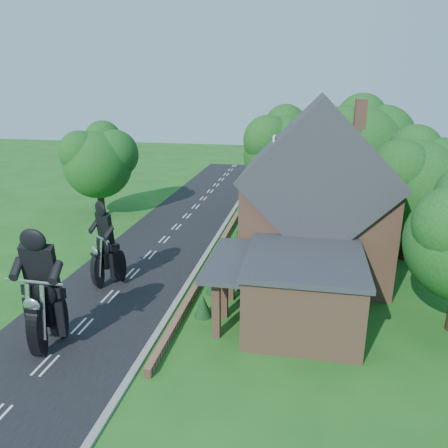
% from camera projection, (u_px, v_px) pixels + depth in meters
% --- Properties ---
extents(ground, '(120.00, 120.00, 0.00)m').
position_uv_depth(ground, '(110.00, 297.00, 23.10)').
color(ground, '#1B5919').
rests_on(ground, ground).
extents(road, '(7.00, 80.00, 0.02)m').
position_uv_depth(road, '(110.00, 297.00, 23.09)').
color(road, black).
rests_on(road, ground).
extents(kerb, '(0.30, 80.00, 0.12)m').
position_uv_depth(kerb, '(177.00, 302.00, 22.42)').
color(kerb, gray).
rests_on(kerb, ground).
extents(garden_wall, '(0.30, 22.00, 0.40)m').
position_uv_depth(garden_wall, '(210.00, 263.00, 26.93)').
color(garden_wall, '#98674D').
rests_on(garden_wall, ground).
extents(house, '(9.54, 8.64, 10.24)m').
position_uv_depth(house, '(317.00, 199.00, 25.46)').
color(house, '#98674D').
rests_on(house, ground).
extents(annex, '(7.05, 5.94, 3.44)m').
position_uv_depth(annex, '(300.00, 289.00, 20.02)').
color(annex, '#98674D').
rests_on(annex, ground).
extents(tree_house_right, '(6.51, 6.00, 8.40)m').
position_uv_depth(tree_house_right, '(420.00, 180.00, 26.53)').
color(tree_house_right, black).
rests_on(tree_house_right, ground).
extents(tree_behind_house, '(7.81, 7.20, 10.08)m').
position_uv_depth(tree_behind_house, '(366.00, 145.00, 33.68)').
color(tree_behind_house, black).
rests_on(tree_behind_house, ground).
extents(tree_behind_left, '(6.94, 6.40, 9.16)m').
position_uv_depth(tree_behind_left, '(288.00, 148.00, 35.84)').
color(tree_behind_left, black).
rests_on(tree_behind_left, ground).
extents(tree_far_road, '(6.08, 5.60, 7.84)m').
position_uv_depth(tree_far_road, '(102.00, 159.00, 36.02)').
color(tree_far_road, black).
rests_on(tree_far_road, ground).
extents(shrub_a, '(0.90, 0.90, 1.10)m').
position_uv_depth(shrub_a, '(203.00, 306.00, 21.03)').
color(shrub_a, '#103216').
rests_on(shrub_a, ground).
extents(shrub_b, '(0.90, 0.90, 1.10)m').
position_uv_depth(shrub_b, '(214.00, 284.00, 23.37)').
color(shrub_b, '#103216').
rests_on(shrub_b, ground).
extents(shrub_c, '(0.90, 0.90, 1.10)m').
position_uv_depth(shrub_c, '(223.00, 265.00, 25.70)').
color(shrub_c, '#103216').
rests_on(shrub_c, ground).
extents(shrub_d, '(0.90, 0.90, 1.10)m').
position_uv_depth(shrub_d, '(237.00, 237.00, 30.37)').
color(shrub_d, '#103216').
rests_on(shrub_d, ground).
extents(shrub_e, '(0.90, 0.90, 1.10)m').
position_uv_depth(shrub_e, '(242.00, 226.00, 32.71)').
color(shrub_e, '#103216').
rests_on(shrub_e, ground).
extents(shrub_f, '(0.90, 0.90, 1.10)m').
position_uv_depth(shrub_f, '(247.00, 217.00, 35.04)').
color(shrub_f, '#103216').
rests_on(shrub_f, ground).
extents(motorcycle_lead, '(0.47, 1.75, 1.62)m').
position_uv_depth(motorcycle_lead, '(49.00, 330.00, 18.50)').
color(motorcycle_lead, black).
rests_on(motorcycle_lead, ground).
extents(motorcycle_follow, '(1.22, 1.51, 1.46)m').
position_uv_depth(motorcycle_follow, '(109.00, 272.00, 24.33)').
color(motorcycle_follow, black).
rests_on(motorcycle_follow, ground).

